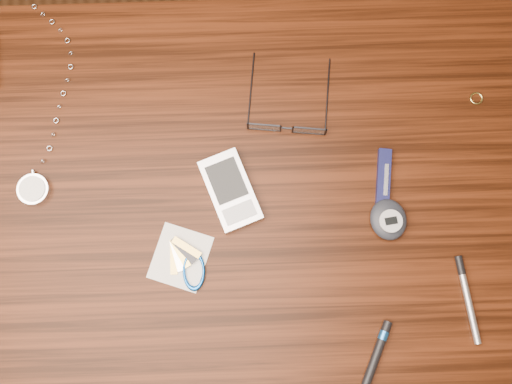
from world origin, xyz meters
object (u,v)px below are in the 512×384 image
pocket_knife (384,177)px  pocket_watch (35,180)px  silver_pen (466,292)px  pda_phone (230,190)px  notepad_keys (187,263)px  eyeglasses (287,124)px  pedometer (388,220)px  desk (227,218)px

pocket_knife → pocket_watch: bearing=178.7°
silver_pen → pda_phone: bearing=154.7°
pocket_watch → notepad_keys: (0.23, -0.14, -0.00)m
notepad_keys → pocket_knife: 0.33m
pocket_knife → eyeglasses: bearing=149.2°
notepad_keys → pocket_knife: bearing=22.0°
eyeglasses → pedometer: size_ratio=2.00×
desk → pocket_watch: bearing=169.3°
eyeglasses → pedometer: eyeglasses is taller
pocket_watch → pda_phone: pda_phone is taller
pocket_watch → pocket_knife: bearing=-1.3°
pedometer → pocket_knife: bearing=91.3°
pda_phone → notepad_keys: 0.13m
pocket_knife → notepad_keys: bearing=-158.0°
eyeglasses → pocket_knife: (0.15, -0.09, -0.01)m
silver_pen → pedometer: bearing=134.4°
pda_phone → pocket_knife: (0.24, 0.01, -0.00)m
eyeglasses → desk: bearing=-128.5°
desk → eyeglasses: (0.10, 0.13, 0.11)m
desk → pda_phone: 0.11m
pocket_knife → silver_pen: 0.21m
eyeglasses → notepad_keys: bearing=-127.0°
notepad_keys → pedometer: bearing=10.4°
pda_phone → silver_pen: (0.35, -0.16, -0.00)m
notepad_keys → pocket_watch: bearing=149.9°
pocket_knife → pedometer: bearing=-88.7°
pda_phone → silver_pen: 0.39m
desk → pocket_knife: size_ratio=11.07×
pocket_watch → eyeglasses: bearing=10.8°
desk → silver_pen: bearing=-20.7°
desk → pocket_watch: size_ratio=2.65×
pocket_watch → pedometer: size_ratio=5.36×
pocket_knife → pda_phone: bearing=-176.6°
pda_phone → pocket_knife: bearing=3.4°
desk → pocket_watch: (-0.29, 0.05, 0.11)m
pocket_watch → pocket_knife: (0.54, -0.01, -0.00)m
pocket_watch → pocket_knife: pocket_watch is taller
notepad_keys → silver_pen: (0.42, -0.06, 0.00)m
desk → eyeglasses: 0.20m
desk → pocket_knife: (0.25, 0.04, 0.11)m
pocket_knife → silver_pen: size_ratio=0.69×
desk → pda_phone: (0.01, 0.03, 0.11)m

